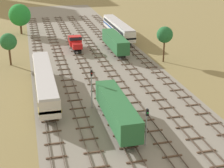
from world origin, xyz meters
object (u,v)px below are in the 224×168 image
(freight_boxcar_centre_right_midfar, at_px, (115,41))
(shunter_loco_centre_left_far, at_px, (75,41))
(passenger_coach_far_left_mid, at_px, (44,80))
(freight_boxcar_centre_left_near, at_px, (117,109))
(passenger_coach_right_farther, at_px, (118,27))
(signal_post_nearest, at_px, (92,84))
(signal_post_mid, at_px, (147,122))

(freight_boxcar_centre_right_midfar, height_order, shunter_loco_centre_left_far, freight_boxcar_centre_right_midfar)
(passenger_coach_far_left_mid, xyz_separation_m, freight_boxcar_centre_right_midfar, (17.03, 21.19, -0.16))
(freight_boxcar_centre_left_near, xyz_separation_m, passenger_coach_right_farther, (12.76, 47.11, 0.16))
(freight_boxcar_centre_right_midfar, distance_m, shunter_loco_centre_left_far, 9.35)
(shunter_loco_centre_left_far, distance_m, passenger_coach_right_farther, 15.88)
(freight_boxcar_centre_right_midfar, distance_m, passenger_coach_right_farther, 13.92)
(freight_boxcar_centre_left_near, relative_size, shunter_loco_centre_left_far, 1.65)
(passenger_coach_right_farther, bearing_deg, signal_post_nearest, -110.04)
(passenger_coach_far_left_mid, height_order, signal_post_nearest, signal_post_nearest)
(signal_post_nearest, relative_size, signal_post_mid, 1.21)
(shunter_loco_centre_left_far, relative_size, passenger_coach_right_farther, 0.38)
(signal_post_nearest, bearing_deg, freight_boxcar_centre_left_near, -71.24)
(freight_boxcar_centre_right_midfar, bearing_deg, shunter_loco_centre_left_far, 155.81)
(passenger_coach_far_left_mid, relative_size, freight_boxcar_centre_right_midfar, 1.57)
(freight_boxcar_centre_left_near, height_order, passenger_coach_right_farther, passenger_coach_right_farther)
(freight_boxcar_centre_left_near, distance_m, shunter_loco_centre_left_far, 37.68)
(freight_boxcar_centre_right_midfar, relative_size, passenger_coach_right_farther, 0.64)
(passenger_coach_far_left_mid, distance_m, freight_boxcar_centre_right_midfar, 27.19)
(passenger_coach_far_left_mid, bearing_deg, signal_post_mid, -59.73)
(passenger_coach_right_farther, bearing_deg, freight_boxcar_centre_left_near, -105.15)
(passenger_coach_right_farther, bearing_deg, shunter_loco_centre_left_far, -143.54)
(passenger_coach_right_farther, xyz_separation_m, signal_post_mid, (-10.64, -52.68, 0.56))
(freight_boxcar_centre_right_midfar, xyz_separation_m, signal_post_mid, (-6.39, -39.42, 0.72))
(freight_boxcar_centre_left_near, height_order, signal_post_mid, signal_post_mid)
(passenger_coach_far_left_mid, height_order, freight_boxcar_centre_right_midfar, passenger_coach_far_left_mid)
(passenger_coach_far_left_mid, xyz_separation_m, passenger_coach_right_farther, (21.28, 34.45, 0.00))
(shunter_loco_centre_left_far, bearing_deg, freight_boxcar_centre_left_near, -89.99)
(freight_boxcar_centre_right_midfar, distance_m, signal_post_mid, 39.94)
(passenger_coach_far_left_mid, distance_m, passenger_coach_right_farther, 40.49)
(passenger_coach_right_farther, relative_size, signal_post_nearest, 3.68)
(passenger_coach_right_farther, distance_m, signal_post_nearest, 43.47)
(passenger_coach_far_left_mid, relative_size, signal_post_nearest, 3.68)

